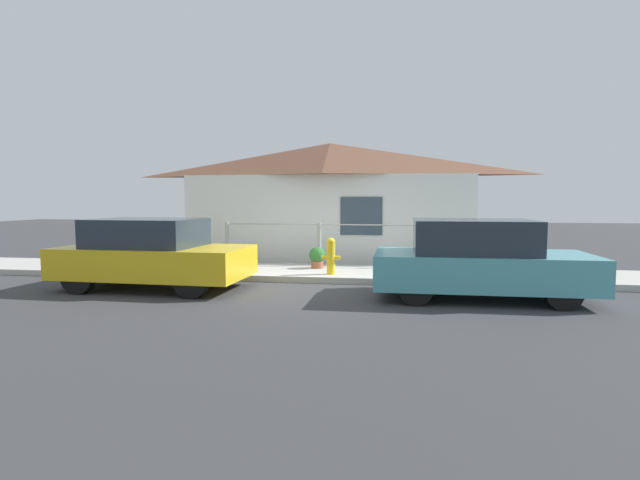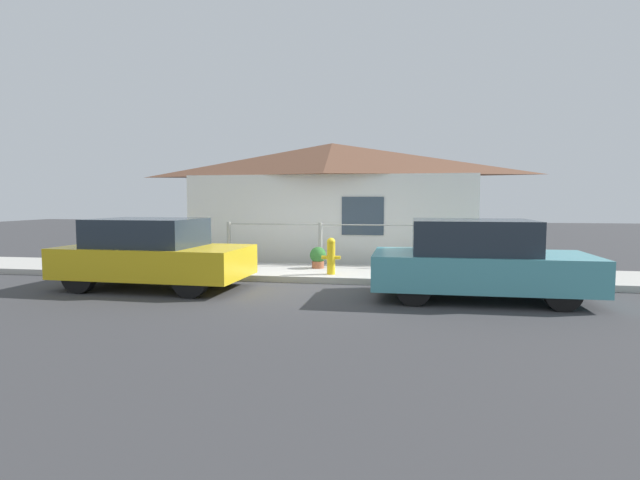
{
  "view_description": "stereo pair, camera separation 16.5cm",
  "coord_description": "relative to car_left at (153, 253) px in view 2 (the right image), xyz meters",
  "views": [
    {
      "loc": [
        1.98,
        -10.27,
        1.77
      ],
      "look_at": [
        0.29,
        0.3,
        0.9
      ],
      "focal_mm": 28.0,
      "sensor_mm": 36.0,
      "label": 1
    },
    {
      "loc": [
        2.14,
        -10.24,
        1.77
      ],
      "look_at": [
        0.29,
        0.3,
        0.9
      ],
      "focal_mm": 28.0,
      "sensor_mm": 36.0,
      "label": 2
    }
  ],
  "objects": [
    {
      "name": "house",
      "position": [
        2.85,
        4.9,
        2.0
      ],
      "size": [
        8.24,
        2.23,
        3.36
      ],
      "color": "white",
      "rests_on": "ground_plane"
    },
    {
      "name": "car_right",
      "position": [
        6.23,
        -0.0,
        -0.01
      ],
      "size": [
        3.76,
        1.81,
        1.41
      ],
      "rotation": [
        0.0,
        0.0,
        -0.0
      ],
      "color": "teal",
      "rests_on": "ground_plane"
    },
    {
      "name": "fence",
      "position": [
        2.85,
        3.08,
        0.03
      ],
      "size": [
        4.9,
        0.1,
        1.06
      ],
      "color": "#999993",
      "rests_on": "sidewalk"
    },
    {
      "name": "potted_plant_near_hydrant",
      "position": [
        2.9,
        2.48,
        -0.29
      ],
      "size": [
        0.39,
        0.39,
        0.51
      ],
      "color": "#9E5638",
      "rests_on": "sidewalk"
    },
    {
      "name": "potted_plant_corner",
      "position": [
        6.24,
        2.87,
        -0.15
      ],
      "size": [
        0.57,
        0.57,
        0.71
      ],
      "color": "slate",
      "rests_on": "sidewalk"
    },
    {
      "name": "ground_plane",
      "position": [
        2.85,
        1.09,
        -0.7
      ],
      "size": [
        60.0,
        60.0,
        0.0
      ],
      "primitive_type": "plane",
      "color": "#38383A"
    },
    {
      "name": "car_left",
      "position": [
        0.0,
        0.0,
        0.0
      ],
      "size": [
        3.73,
        1.9,
        1.39
      ],
      "rotation": [
        0.0,
        0.0,
        -0.03
      ],
      "color": "gold",
      "rests_on": "ground_plane"
    },
    {
      "name": "potted_plant_by_fence",
      "position": [
        -0.34,
        2.44,
        -0.27
      ],
      "size": [
        0.44,
        0.44,
        0.55
      ],
      "color": "brown",
      "rests_on": "sidewalk"
    },
    {
      "name": "sidewalk",
      "position": [
        2.85,
        2.16,
        -0.63
      ],
      "size": [
        24.0,
        2.14,
        0.14
      ],
      "color": "#B2AFA8",
      "rests_on": "ground_plane"
    },
    {
      "name": "fire_hydrant",
      "position": [
        3.35,
        1.57,
        -0.14
      ],
      "size": [
        0.42,
        0.19,
        0.8
      ],
      "color": "yellow",
      "rests_on": "sidewalk"
    }
  ]
}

